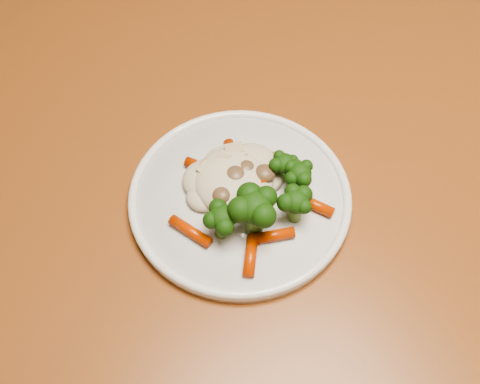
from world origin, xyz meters
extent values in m
plane|color=brown|center=(0.00, 0.00, 0.00)|extent=(3.00, 3.00, 0.00)
cube|color=brown|center=(0.13, -0.18, 0.73)|extent=(1.43, 1.16, 0.04)
cube|color=brown|center=(0.77, -0.01, 0.35)|extent=(0.08, 0.08, 0.71)
cylinder|color=white|center=(0.11, -0.19, 0.76)|extent=(0.24, 0.24, 0.01)
ellipsoid|color=beige|center=(0.11, -0.17, 0.78)|extent=(0.10, 0.09, 0.04)
ellipsoid|color=black|center=(0.07, -0.22, 0.78)|extent=(0.05, 0.05, 0.04)
ellipsoid|color=black|center=(0.10, -0.23, 0.79)|extent=(0.06, 0.06, 0.05)
ellipsoid|color=black|center=(0.14, -0.24, 0.78)|extent=(0.04, 0.04, 0.04)
ellipsoid|color=black|center=(0.17, -0.21, 0.78)|extent=(0.04, 0.04, 0.04)
ellipsoid|color=black|center=(0.16, -0.19, 0.78)|extent=(0.04, 0.04, 0.03)
cylinder|color=#C03704|center=(0.09, -0.14, 0.77)|extent=(0.04, 0.05, 0.01)
cylinder|color=#C03704|center=(0.12, -0.14, 0.77)|extent=(0.02, 0.04, 0.01)
cylinder|color=#C03704|center=(0.14, -0.15, 0.77)|extent=(0.05, 0.03, 0.01)
cylinder|color=#C03704|center=(0.04, -0.21, 0.77)|extent=(0.03, 0.05, 0.01)
cylinder|color=#C03704|center=(0.08, -0.26, 0.77)|extent=(0.04, 0.04, 0.01)
cylinder|color=#C03704|center=(0.11, -0.25, 0.77)|extent=(0.04, 0.02, 0.01)
cylinder|color=#C03704|center=(0.17, -0.24, 0.77)|extent=(0.03, 0.04, 0.01)
cylinder|color=#C03704|center=(0.13, -0.18, 0.78)|extent=(0.01, 0.04, 0.01)
ellipsoid|color=brown|center=(0.11, -0.18, 0.78)|extent=(0.03, 0.03, 0.02)
ellipsoid|color=brown|center=(0.14, -0.19, 0.78)|extent=(0.02, 0.02, 0.02)
ellipsoid|color=brown|center=(0.08, -0.19, 0.78)|extent=(0.02, 0.02, 0.01)
ellipsoid|color=brown|center=(0.11, -0.21, 0.78)|extent=(0.02, 0.02, 0.02)
ellipsoid|color=brown|center=(0.12, -0.17, 0.78)|extent=(0.02, 0.02, 0.02)
cube|color=tan|center=(0.10, -0.16, 0.78)|extent=(0.03, 0.03, 0.01)
cube|color=tan|center=(0.12, -0.14, 0.78)|extent=(0.02, 0.02, 0.01)
cube|color=tan|center=(0.08, -0.15, 0.78)|extent=(0.02, 0.02, 0.01)
cube|color=tan|center=(0.10, -0.16, 0.78)|extent=(0.02, 0.02, 0.01)
camera|label=1|loc=(-0.07, -0.51, 1.31)|focal=45.00mm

